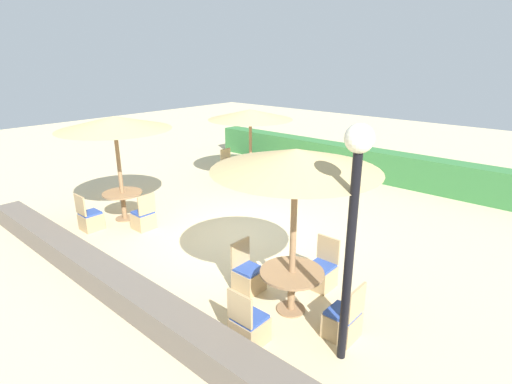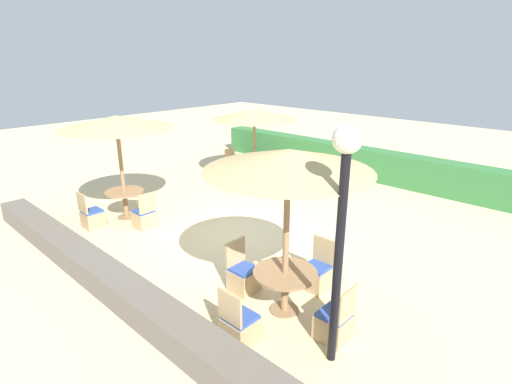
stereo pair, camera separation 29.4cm
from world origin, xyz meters
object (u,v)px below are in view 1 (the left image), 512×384
at_px(lamp_post, 354,202).
at_px(parasol_front_left, 114,123).
at_px(patio_chair_front_right_south, 249,327).
at_px(round_table_front_left, 123,199).
at_px(parasol_back_left, 250,115).
at_px(patio_chair_back_left_west, 230,168).
at_px(parasol_front_right, 296,160).
at_px(round_table_back_left, 251,163).
at_px(patio_chair_front_left_south, 90,219).
at_px(patio_chair_front_right_east, 343,322).
at_px(patio_chair_front_right_west, 248,277).
at_px(patio_chair_back_left_east, 274,179).
at_px(patio_chair_front_right_north, 321,273).
at_px(patio_chair_front_left_east, 144,219).
at_px(round_table_front_right, 292,280).

relative_size(lamp_post, parasol_front_left, 1.21).
relative_size(patio_chair_front_right_south, round_table_front_left, 0.94).
xyz_separation_m(parasol_back_left, patio_chair_back_left_west, (-0.98, -0.03, -1.97)).
relative_size(parasol_front_right, patio_chair_front_right_south, 2.97).
bearing_deg(round_table_back_left, round_table_front_left, -92.44).
bearing_deg(round_table_back_left, patio_chair_front_left_south, -92.33).
height_order(patio_chair_front_right_east, parasol_back_left, parasol_back_left).
xyz_separation_m(parasol_front_right, parasol_front_left, (-5.62, 0.31, -0.09)).
bearing_deg(round_table_front_left, patio_chair_front_right_west, -3.98).
height_order(patio_chair_front_right_west, patio_chair_front_left_south, same).
distance_m(patio_chair_front_right_east, patio_chair_front_left_south, 6.66).
relative_size(parasol_back_left, patio_chair_back_left_west, 2.97).
bearing_deg(patio_chair_back_left_east, patio_chair_front_right_north, -132.75).
bearing_deg(parasol_front_left, patio_chair_front_right_west, -3.98).
bearing_deg(patio_chair_back_left_east, lamp_post, -134.08).
height_order(patio_chair_front_right_west, parasol_front_left, parasol_front_left).
height_order(parasol_front_right, patio_chair_front_right_north, parasol_front_right).
relative_size(patio_chair_back_left_east, patio_chair_front_left_south, 1.00).
relative_size(parasol_front_right, round_table_back_left, 2.58).
bearing_deg(parasol_front_left, patio_chair_front_right_south, -13.58).
distance_m(parasol_back_left, patio_chair_front_left_south, 5.94).
distance_m(parasol_front_left, patio_chair_front_left_south, 2.41).
bearing_deg(round_table_front_left, patio_chair_back_left_west, 99.53).
xyz_separation_m(lamp_post, patio_chair_front_left_east, (-5.90, 0.70, -2.09)).
xyz_separation_m(round_table_front_left, patio_chair_front_left_south, (-0.03, -0.91, -0.30)).
height_order(parasol_back_left, patio_chair_back_left_east, parasol_back_left).
bearing_deg(lamp_post, patio_chair_front_left_south, -178.44).
bearing_deg(round_table_front_left, lamp_post, -6.03).
distance_m(parasol_back_left, parasol_front_left, 4.70).
bearing_deg(lamp_post, patio_chair_front_right_north, 131.57).
bearing_deg(parasol_back_left, patio_chair_front_left_east, -81.37).
bearing_deg(patio_chair_front_left_south, patio_chair_front_right_west, 7.07).
xyz_separation_m(parasol_front_right, round_table_front_left, (-5.62, 0.31, -2.03)).
relative_size(round_table_front_left, patio_chair_front_left_east, 1.07).
xyz_separation_m(patio_chair_front_right_west, patio_chair_back_left_west, (-5.45, 4.99, 0.00)).
xyz_separation_m(lamp_post, round_table_front_left, (-6.81, 0.72, -1.79)).
relative_size(parasol_front_right, patio_chair_back_left_west, 2.97).
bearing_deg(round_table_back_left, parasol_back_left, 0.00).
distance_m(patio_chair_front_right_south, patio_chair_front_left_south, 5.68).
height_order(round_table_front_right, parasol_back_left, parasol_back_left).
bearing_deg(patio_chair_front_right_north, parasol_front_left, 6.60).
distance_m(lamp_post, patio_chair_back_left_east, 8.07).
bearing_deg(patio_chair_front_left_east, lamp_post, -96.77).
relative_size(patio_chair_front_right_east, patio_chair_front_right_north, 1.00).
distance_m(lamp_post, patio_chair_front_right_west, 3.02).
relative_size(lamp_post, patio_chair_front_right_north, 3.57).
xyz_separation_m(lamp_post, patio_chair_front_right_east, (-0.21, 0.38, -2.09)).
relative_size(lamp_post, patio_chair_back_left_east, 3.57).
bearing_deg(patio_chair_front_left_south, patio_chair_back_left_west, 97.72).
relative_size(round_table_front_right, round_table_front_left, 1.06).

